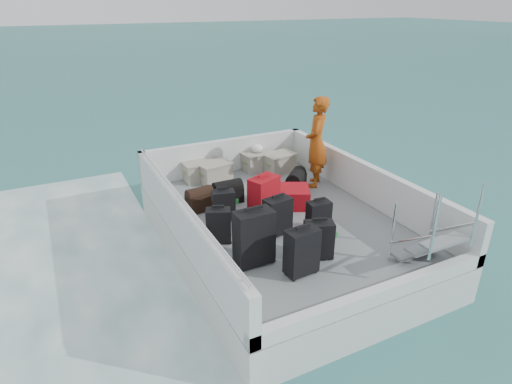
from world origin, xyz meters
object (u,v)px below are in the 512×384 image
suitcase_1 (219,226)px  crate_2 (257,162)px  crate_0 (199,172)px  crate_1 (215,173)px  suitcase_2 (224,206)px  crate_3 (279,163)px  suitcase_3 (302,252)px  suitcase_4 (277,217)px  suitcase_0 (254,238)px  suitcase_8 (285,197)px  passenger (316,142)px  suitcase_6 (318,240)px  suitcase_5 (264,197)px  suitcase_7 (318,217)px

suitcase_1 → crate_2: size_ratio=0.91×
crate_0 → crate_1: size_ratio=0.99×
suitcase_2 → crate_1: suitcase_2 is taller
suitcase_1 → crate_3: 3.13m
suitcase_3 → suitcase_4: 1.09m
suitcase_0 → crate_3: (2.04, 2.92, -0.22)m
suitcase_8 → passenger: size_ratio=0.49×
suitcase_1 → crate_1: suitcase_1 is taller
suitcase_6 → crate_0: 3.52m
suitcase_2 → suitcase_5: (0.68, -0.13, 0.08)m
suitcase_1 → suitcase_8: size_ratio=0.64×
suitcase_0 → suitcase_6: bearing=-17.5°
suitcase_4 → crate_2: (0.98, 2.64, -0.13)m
suitcase_6 → crate_1: size_ratio=0.93×
suitcase_5 → suitcase_7: (0.52, -0.87, -0.09)m
suitcase_1 → passenger: (2.53, 1.22, 0.60)m
suitcase_0 → suitcase_7: suitcase_0 is taller
suitcase_0 → suitcase_1: (-0.22, 0.75, -0.13)m
suitcase_6 → crate_0: suitcase_6 is taller
suitcase_0 → crate_1: 3.07m
suitcase_1 → suitcase_2: size_ratio=1.03×
suitcase_1 → crate_1: bearing=93.1°
crate_2 → passenger: size_ratio=0.35×
suitcase_6 → crate_2: 3.57m
suitcase_2 → crate_3: (1.93, 1.55, -0.09)m
suitcase_6 → suitcase_8: bearing=96.0°
suitcase_5 → suitcase_6: 1.51m
suitcase_5 → suitcase_4: bearing=-121.2°
crate_2 → suitcase_0: bearing=-117.4°
suitcase_0 → passenger: bearing=40.4°
suitcase_5 → suitcase_7: 1.02m
suitcase_2 → crate_0: suitcase_2 is taller
suitcase_8 → crate_2: bearing=16.1°
suitcase_7 → crate_3: suitcase_7 is taller
passenger → suitcase_0: bearing=-10.1°
suitcase_4 → suitcase_6: (0.19, -0.84, -0.03)m
suitcase_2 → suitcase_4: size_ratio=0.87×
crate_1 → crate_2: size_ratio=1.00×
suitcase_0 → suitcase_1: size_ratio=1.46×
crate_3 → suitcase_3: bearing=-114.9°
suitcase_6 → crate_2: suitcase_6 is taller
suitcase_5 → crate_2: bearing=44.4°
suitcase_5 → crate_3: (1.25, 1.69, -0.17)m
suitcase_3 → suitcase_7: (0.85, 0.86, -0.07)m
crate_1 → suitcase_4: bearing=-88.2°
crate_0 → suitcase_4: bearing=-82.7°
suitcase_1 → suitcase_4: 0.92m
suitcase_1 → suitcase_5: 1.12m
crate_3 → passenger: 1.21m
suitcase_2 → suitcase_3: 1.90m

